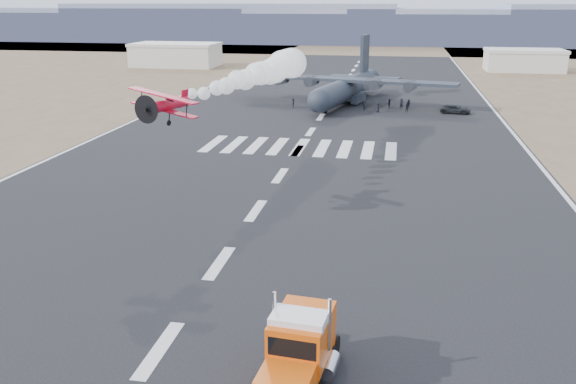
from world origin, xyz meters
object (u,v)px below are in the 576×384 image
(crew_a, at_px, (364,105))
(crew_e, at_px, (378,107))
(crew_c, at_px, (293,103))
(crew_d, at_px, (331,102))
(transport_aircraft, at_px, (347,87))
(hangar_right, at_px, (524,60))
(crew_g, at_px, (401,104))
(crew_b, at_px, (407,108))
(aerobatic_biplane, at_px, (166,105))
(crew_f, at_px, (389,104))
(hangar_left, at_px, (176,54))
(semi_truck, at_px, (299,349))
(crew_h, at_px, (409,104))
(support_vehicle, at_px, (455,109))

(crew_a, xyz_separation_m, crew_e, (2.46, -1.21, -0.09))
(crew_c, xyz_separation_m, crew_d, (6.78, 1.99, 0.06))
(transport_aircraft, height_order, crew_c, transport_aircraft)
(hangar_right, relative_size, crew_g, 10.94)
(crew_b, height_order, crew_e, crew_e)
(aerobatic_biplane, height_order, crew_f, aerobatic_biplane)
(hangar_left, height_order, crew_f, hangar_left)
(crew_b, xyz_separation_m, crew_c, (-20.40, 1.16, 0.05))
(semi_truck, height_order, crew_e, semi_truck)
(transport_aircraft, xyz_separation_m, crew_b, (11.20, -8.03, -2.30))
(semi_truck, xyz_separation_m, crew_d, (-7.62, 84.17, -1.03))
(crew_e, bearing_deg, crew_b, -70.14)
(transport_aircraft, relative_size, crew_b, 26.09)
(hangar_right, bearing_deg, crew_h, -115.24)
(aerobatic_biplane, relative_size, crew_g, 3.56)
(crew_b, distance_m, crew_e, 5.13)
(crew_f, distance_m, crew_h, 3.45)
(crew_f, bearing_deg, crew_c, -79.99)
(crew_h, bearing_deg, crew_a, 59.08)
(crew_c, bearing_deg, semi_truck, 20.12)
(aerobatic_biplane, height_order, crew_d, aerobatic_biplane)
(crew_d, xyz_separation_m, crew_e, (8.59, -4.12, -0.07))
(transport_aircraft, relative_size, support_vehicle, 8.08)
(crew_e, height_order, crew_g, crew_g)
(hangar_right, bearing_deg, transport_aircraft, -124.48)
(crew_b, distance_m, crew_c, 20.43)
(crew_d, bearing_deg, crew_h, 132.69)
(crew_c, bearing_deg, transport_aircraft, 136.95)
(crew_g, bearing_deg, transport_aircraft, 131.42)
(hangar_right, bearing_deg, crew_c, -126.92)
(transport_aircraft, height_order, crew_d, transport_aircraft)
(crew_f, height_order, crew_h, crew_h)
(aerobatic_biplane, distance_m, crew_c, 60.18)
(crew_d, bearing_deg, hangar_right, -173.89)
(crew_d, xyz_separation_m, crew_f, (10.45, 0.67, -0.11))
(crew_b, distance_m, crew_f, 4.96)
(hangar_left, height_order, crew_h, hangar_left)
(crew_e, bearing_deg, crew_c, 91.06)
(transport_aircraft, xyz_separation_m, crew_c, (-9.20, -6.88, -2.25))
(semi_truck, relative_size, crew_b, 5.62)
(aerobatic_biplane, xyz_separation_m, support_vehicle, (29.49, 58.47, -9.48))
(support_vehicle, bearing_deg, crew_g, 83.88)
(crew_c, relative_size, crew_d, 0.93)
(hangar_right, relative_size, crew_h, 12.72)
(semi_truck, relative_size, crew_d, 4.92)
(aerobatic_biplane, height_order, crew_b, aerobatic_biplane)
(crew_c, bearing_deg, support_vehicle, 98.24)
(hangar_left, height_order, support_vehicle, hangar_left)
(transport_aircraft, bearing_deg, crew_d, -104.09)
(crew_d, relative_size, crew_h, 1.12)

